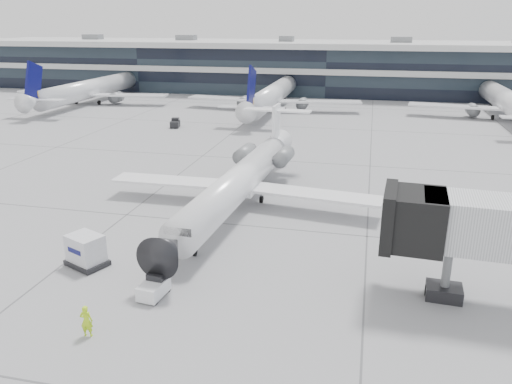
% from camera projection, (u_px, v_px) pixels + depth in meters
% --- Properties ---
extents(ground, '(220.00, 220.00, 0.00)m').
position_uv_depth(ground, '(241.00, 225.00, 40.22)').
color(ground, gray).
rests_on(ground, ground).
extents(terminal, '(170.00, 22.00, 10.00)m').
position_uv_depth(terminal, '(330.00, 70.00, 114.18)').
color(terminal, black).
rests_on(terminal, ground).
extents(bg_jet_left, '(32.00, 40.00, 9.60)m').
position_uv_depth(bg_jet_left, '(93.00, 103.00, 100.41)').
color(bg_jet_left, white).
rests_on(bg_jet_left, ground).
extents(bg_jet_center, '(32.00, 40.00, 9.60)m').
position_uv_depth(bg_jet_center, '(273.00, 110.00, 92.61)').
color(bg_jet_center, white).
rests_on(bg_jet_center, ground).
extents(bg_jet_right, '(32.00, 40.00, 9.60)m').
position_uv_depth(bg_jet_right, '(506.00, 118.00, 84.17)').
color(bg_jet_right, white).
rests_on(bg_jet_right, ground).
extents(regional_jet, '(24.58, 30.69, 7.09)m').
position_uv_depth(regional_jet, '(241.00, 179.00, 43.77)').
color(regional_jet, white).
rests_on(regional_jet, ground).
extents(ramp_worker, '(0.71, 0.53, 1.79)m').
position_uv_depth(ramp_worker, '(86.00, 321.00, 25.79)').
color(ramp_worker, '#BBF119').
rests_on(ramp_worker, ground).
extents(baggage_tug, '(1.45, 2.21, 1.33)m').
position_uv_depth(baggage_tug, '(154.00, 287.00, 29.69)').
color(baggage_tug, white).
rests_on(baggage_tug, ground).
extents(cargo_uld, '(3.16, 2.81, 2.14)m').
position_uv_depth(cargo_uld, '(86.00, 251.00, 33.27)').
color(cargo_uld, black).
rests_on(cargo_uld, ground).
extents(traffic_cone, '(0.38, 0.38, 0.51)m').
position_uv_depth(traffic_cone, '(242.00, 185.00, 49.32)').
color(traffic_cone, orange).
rests_on(traffic_cone, ground).
extents(far_tug, '(1.71, 2.39, 1.38)m').
position_uv_depth(far_tug, '(175.00, 123.00, 77.00)').
color(far_tug, black).
rests_on(far_tug, ground).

